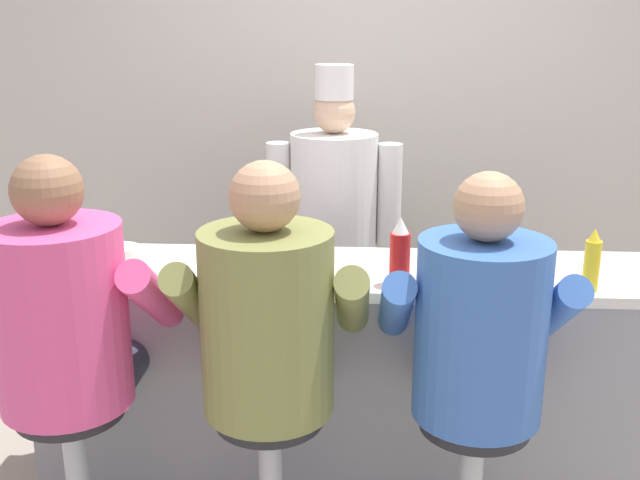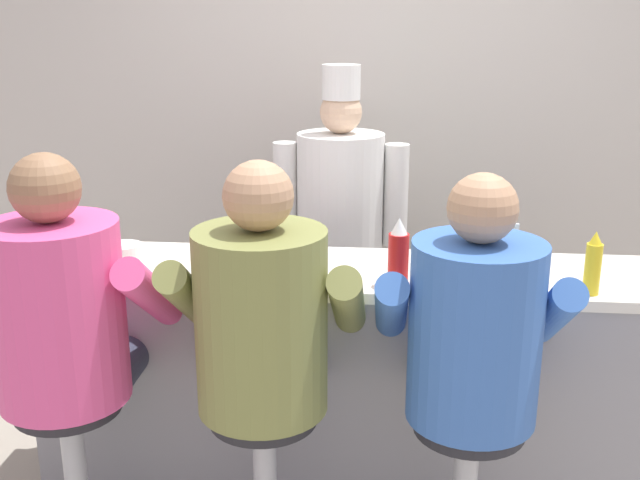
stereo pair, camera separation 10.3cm
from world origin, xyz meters
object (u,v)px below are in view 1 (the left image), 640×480
object	(u,v)px
coffee_mug_blue	(446,259)
diner_seated_olive	(269,332)
mustard_bottle_yellow	(592,262)
ketchup_bottle_red	(400,253)
diner_seated_pink	(66,325)
hot_sauce_bottle_orange	(437,263)
diner_seated_blue	(478,340)
breakfast_plate	(237,277)
napkin_dispenser_chrome	(523,272)
cook_in_whites_near	(334,222)
water_pitcher_clear	(492,242)
cereal_bowl	(120,254)

from	to	relation	value
coffee_mug_blue	diner_seated_olive	world-z (taller)	diner_seated_olive
mustard_bottle_yellow	ketchup_bottle_red	bearing A→B (deg)	177.78
mustard_bottle_yellow	diner_seated_pink	bearing A→B (deg)	-169.51
mustard_bottle_yellow	hot_sauce_bottle_orange	bearing A→B (deg)	171.34
hot_sauce_bottle_orange	coffee_mug_blue	world-z (taller)	hot_sauce_bottle_orange
hot_sauce_bottle_orange	diner_seated_pink	size ratio (longest dim) A/B	0.09
coffee_mug_blue	diner_seated_olive	size ratio (longest dim) A/B	0.09
diner_seated_olive	diner_seated_blue	distance (m)	0.68
breakfast_plate	napkin_dispenser_chrome	distance (m)	1.04
diner_seated_olive	diner_seated_blue	size ratio (longest dim) A/B	1.02
breakfast_plate	diner_seated_pink	distance (m)	0.63
ketchup_bottle_red	diner_seated_pink	distance (m)	1.18
napkin_dispenser_chrome	diner_seated_pink	distance (m)	1.60
hot_sauce_bottle_orange	coffee_mug_blue	distance (m)	0.13
mustard_bottle_yellow	diner_seated_blue	distance (m)	0.57
hot_sauce_bottle_orange	diner_seated_blue	bearing A→B (deg)	-76.73
ketchup_bottle_red	diner_seated_blue	world-z (taller)	diner_seated_blue
ketchup_bottle_red	cook_in_whites_near	bearing A→B (deg)	105.77
coffee_mug_blue	cook_in_whites_near	xyz separation A→B (m)	(-0.47, 0.82, -0.08)
ketchup_bottle_red	water_pitcher_clear	size ratio (longest dim) A/B	1.10
ketchup_bottle_red	breakfast_plate	size ratio (longest dim) A/B	0.97
ketchup_bottle_red	mustard_bottle_yellow	xyz separation A→B (m)	(0.68, -0.03, -0.01)
ketchup_bottle_red	cook_in_whites_near	distance (m)	1.04
breakfast_plate	cereal_bowl	xyz separation A→B (m)	(-0.51, 0.21, 0.02)
mustard_bottle_yellow	diner_seated_pink	xyz separation A→B (m)	(-1.79, -0.33, -0.15)
mustard_bottle_yellow	diner_seated_olive	bearing A→B (deg)	-163.41
cook_in_whites_near	diner_seated_olive	bearing A→B (deg)	-96.59
coffee_mug_blue	cook_in_whites_near	bearing A→B (deg)	119.83
diner_seated_olive	diner_seated_blue	bearing A→B (deg)	-0.12
ketchup_bottle_red	diner_seated_olive	distance (m)	0.59
cereal_bowl	diner_seated_pink	distance (m)	0.57
ketchup_bottle_red	cereal_bowl	size ratio (longest dim) A/B	1.66
diner_seated_pink	cook_in_whites_near	xyz separation A→B (m)	(0.83, 1.35, 0.00)
ketchup_bottle_red	cook_in_whites_near	size ratio (longest dim) A/B	0.15
ketchup_bottle_red	diner_seated_olive	world-z (taller)	diner_seated_olive
water_pitcher_clear	cereal_bowl	distance (m)	1.47
water_pitcher_clear	breakfast_plate	xyz separation A→B (m)	(-0.96, -0.18, -0.10)
ketchup_bottle_red	diner_seated_pink	xyz separation A→B (m)	(-1.11, -0.36, -0.16)
napkin_dispenser_chrome	diner_seated_blue	bearing A→B (deg)	-119.97
coffee_mug_blue	diner_seated_blue	distance (m)	0.55
mustard_bottle_yellow	cook_in_whites_near	distance (m)	1.41
mustard_bottle_yellow	cook_in_whites_near	xyz separation A→B (m)	(-0.96, 1.02, -0.15)
ketchup_bottle_red	mustard_bottle_yellow	size ratio (longest dim) A/B	1.11
hot_sauce_bottle_orange	breakfast_plate	size ratio (longest dim) A/B	0.52
diner_seated_olive	cook_in_whites_near	world-z (taller)	cook_in_whites_near
diner_seated_olive	hot_sauce_bottle_orange	bearing A→B (deg)	35.61
breakfast_plate	diner_seated_olive	xyz separation A→B (m)	(0.16, -0.36, -0.06)
ketchup_bottle_red	coffee_mug_blue	bearing A→B (deg)	42.91
coffee_mug_blue	hot_sauce_bottle_orange	bearing A→B (deg)	-111.24
napkin_dispenser_chrome	diner_seated_olive	bearing A→B (deg)	-157.99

